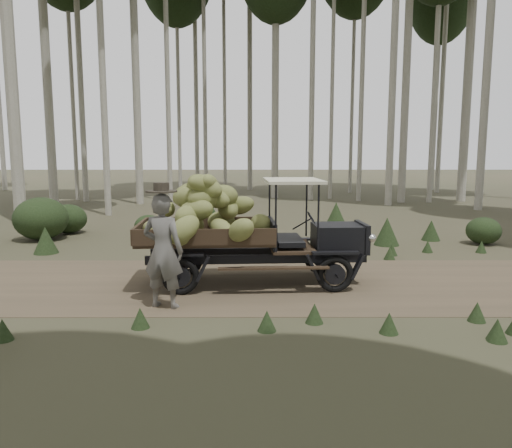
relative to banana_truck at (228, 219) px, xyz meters
The scene contains 5 objects.
ground 1.55m from the banana_truck, ahead, with size 120.00×120.00×0.00m, color #473D2B.
dirt_track 1.55m from the banana_truck, ahead, with size 70.00×4.00×0.01m, color brown.
banana_truck is the anchor object (origin of this frame).
farmer 1.75m from the banana_truck, 124.34° to the right, with size 0.78×0.61×2.03m.
undergrowth 2.15m from the banana_truck, 121.05° to the right, with size 20.08×21.41×1.38m.
Camera 1 is at (-0.42, -9.31, 2.51)m, focal length 35.00 mm.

